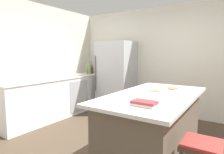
{
  "coord_description": "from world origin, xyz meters",
  "views": [
    {
      "loc": [
        1.43,
        -2.34,
        1.44
      ],
      "look_at": [
        -0.71,
        0.87,
        1.0
      ],
      "focal_mm": 30.69,
      "sensor_mm": 36.0,
      "label": 1
    }
  ],
  "objects_px": {
    "cookbook_stack": "(144,103)",
    "mixing_bowl": "(160,88)",
    "gin_bottle": "(90,69)",
    "bar_stool": "(202,154)",
    "soda_bottle": "(92,69)",
    "hot_sauce_bottle": "(93,70)",
    "cutting_board": "(167,88)",
    "syrup_bottle": "(92,70)",
    "refrigerator": "(116,76)",
    "sink_faucet": "(46,71)",
    "kitchen_island": "(153,125)",
    "olive_oil_bottle": "(87,69)"
  },
  "relations": [
    {
      "from": "refrigerator",
      "to": "cookbook_stack",
      "type": "height_order",
      "value": "refrigerator"
    },
    {
      "from": "bar_stool",
      "to": "olive_oil_bottle",
      "type": "height_order",
      "value": "olive_oil_bottle"
    },
    {
      "from": "hot_sauce_bottle",
      "to": "mixing_bowl",
      "type": "relative_size",
      "value": 1.03
    },
    {
      "from": "refrigerator",
      "to": "mixing_bowl",
      "type": "bearing_deg",
      "value": -40.79
    },
    {
      "from": "mixing_bowl",
      "to": "bar_stool",
      "type": "bearing_deg",
      "value": -50.11
    },
    {
      "from": "bar_stool",
      "to": "sink_faucet",
      "type": "xyz_separation_m",
      "value": [
        -3.34,
        0.85,
        0.55
      ]
    },
    {
      "from": "refrigerator",
      "to": "gin_bottle",
      "type": "distance_m",
      "value": 0.83
    },
    {
      "from": "sink_faucet",
      "to": "gin_bottle",
      "type": "bearing_deg",
      "value": 84.62
    },
    {
      "from": "kitchen_island",
      "to": "hot_sauce_bottle",
      "type": "distance_m",
      "value": 3.27
    },
    {
      "from": "kitchen_island",
      "to": "cookbook_stack",
      "type": "bearing_deg",
      "value": -77.8
    },
    {
      "from": "sink_faucet",
      "to": "syrup_bottle",
      "type": "height_order",
      "value": "sink_faucet"
    },
    {
      "from": "sink_faucet",
      "to": "hot_sauce_bottle",
      "type": "relative_size",
      "value": 1.32
    },
    {
      "from": "hot_sauce_bottle",
      "to": "gin_bottle",
      "type": "relative_size",
      "value": 0.66
    },
    {
      "from": "cookbook_stack",
      "to": "mixing_bowl",
      "type": "height_order",
      "value": "mixing_bowl"
    },
    {
      "from": "soda_bottle",
      "to": "hot_sauce_bottle",
      "type": "bearing_deg",
      "value": 120.89
    },
    {
      "from": "olive_oil_bottle",
      "to": "mixing_bowl",
      "type": "height_order",
      "value": "olive_oil_bottle"
    },
    {
      "from": "refrigerator",
      "to": "syrup_bottle",
      "type": "bearing_deg",
      "value": -177.56
    },
    {
      "from": "sink_faucet",
      "to": "gin_bottle",
      "type": "height_order",
      "value": "gin_bottle"
    },
    {
      "from": "sink_faucet",
      "to": "cookbook_stack",
      "type": "distance_m",
      "value": 2.9
    },
    {
      "from": "kitchen_island",
      "to": "cookbook_stack",
      "type": "distance_m",
      "value": 0.81
    },
    {
      "from": "mixing_bowl",
      "to": "kitchen_island",
      "type": "bearing_deg",
      "value": -90.01
    },
    {
      "from": "bar_stool",
      "to": "olive_oil_bottle",
      "type": "relative_size",
      "value": 2.05
    },
    {
      "from": "cookbook_stack",
      "to": "cutting_board",
      "type": "bearing_deg",
      "value": 96.38
    },
    {
      "from": "hot_sauce_bottle",
      "to": "olive_oil_bottle",
      "type": "relative_size",
      "value": 0.71
    },
    {
      "from": "olive_oil_bottle",
      "to": "gin_bottle",
      "type": "bearing_deg",
      "value": 76.26
    },
    {
      "from": "refrigerator",
      "to": "syrup_bottle",
      "type": "height_order",
      "value": "refrigerator"
    },
    {
      "from": "gin_bottle",
      "to": "cookbook_stack",
      "type": "bearing_deg",
      "value": -40.04
    },
    {
      "from": "sink_faucet",
      "to": "soda_bottle",
      "type": "relative_size",
      "value": 0.95
    },
    {
      "from": "cookbook_stack",
      "to": "cutting_board",
      "type": "relative_size",
      "value": 0.84
    },
    {
      "from": "kitchen_island",
      "to": "soda_bottle",
      "type": "xyz_separation_m",
      "value": [
        -2.57,
        1.76,
        0.59
      ]
    },
    {
      "from": "sink_faucet",
      "to": "hot_sauce_bottle",
      "type": "bearing_deg",
      "value": 90.29
    },
    {
      "from": "kitchen_island",
      "to": "mixing_bowl",
      "type": "xyz_separation_m",
      "value": [
        0.0,
        0.24,
        0.5
      ]
    },
    {
      "from": "mixing_bowl",
      "to": "cookbook_stack",
      "type": "bearing_deg",
      "value": -81.01
    },
    {
      "from": "kitchen_island",
      "to": "bar_stool",
      "type": "relative_size",
      "value": 3.04
    },
    {
      "from": "syrup_bottle",
      "to": "mixing_bowl",
      "type": "distance_m",
      "value": 2.87
    },
    {
      "from": "hot_sauce_bottle",
      "to": "syrup_bottle",
      "type": "distance_m",
      "value": 0.25
    },
    {
      "from": "refrigerator",
      "to": "soda_bottle",
      "type": "xyz_separation_m",
      "value": [
        -0.87,
        0.06,
        0.16
      ]
    },
    {
      "from": "syrup_bottle",
      "to": "gin_bottle",
      "type": "xyz_separation_m",
      "value": [
        -0.0,
        -0.09,
        0.03
      ]
    },
    {
      "from": "gin_bottle",
      "to": "cutting_board",
      "type": "height_order",
      "value": "gin_bottle"
    },
    {
      "from": "hot_sauce_bottle",
      "to": "mixing_bowl",
      "type": "bearing_deg",
      "value": -31.84
    },
    {
      "from": "soda_bottle",
      "to": "syrup_bottle",
      "type": "xyz_separation_m",
      "value": [
        0.07,
        -0.1,
        -0.02
      ]
    },
    {
      "from": "hot_sauce_bottle",
      "to": "refrigerator",
      "type": "bearing_deg",
      "value": -10.48
    },
    {
      "from": "refrigerator",
      "to": "olive_oil_bottle",
      "type": "relative_size",
      "value": 5.6
    },
    {
      "from": "olive_oil_bottle",
      "to": "cookbook_stack",
      "type": "height_order",
      "value": "olive_oil_bottle"
    },
    {
      "from": "syrup_bottle",
      "to": "olive_oil_bottle",
      "type": "xyz_separation_m",
      "value": [
        -0.03,
        -0.19,
        0.03
      ]
    },
    {
      "from": "cookbook_stack",
      "to": "kitchen_island",
      "type": "bearing_deg",
      "value": 102.2
    },
    {
      "from": "syrup_bottle",
      "to": "olive_oil_bottle",
      "type": "height_order",
      "value": "olive_oil_bottle"
    },
    {
      "from": "hot_sauce_bottle",
      "to": "mixing_bowl",
      "type": "xyz_separation_m",
      "value": [
        2.63,
        -1.63,
        -0.05
      ]
    },
    {
      "from": "gin_bottle",
      "to": "bar_stool",
      "type": "bearing_deg",
      "value": -34.29
    },
    {
      "from": "kitchen_island",
      "to": "hot_sauce_bottle",
      "type": "relative_size",
      "value": 8.72
    }
  ]
}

